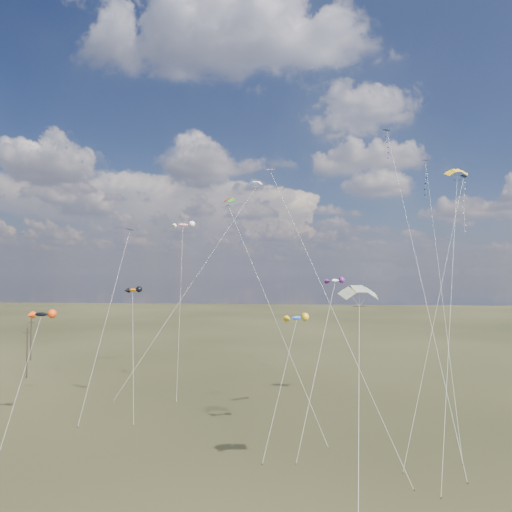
# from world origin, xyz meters

# --- Properties ---
(ground) EXTENTS (400.00, 400.00, 0.00)m
(ground) POSITION_xyz_m (0.00, 0.00, 0.00)
(ground) COLOR black
(ground) RESTS_ON ground
(utility_pole_near) EXTENTS (1.40, 0.20, 8.00)m
(utility_pole_near) POSITION_xyz_m (-38.00, 30.00, 4.09)
(utility_pole_near) COLOR black
(utility_pole_near) RESTS_ON ground
(utility_pole_far) EXTENTS (1.40, 0.20, 8.00)m
(utility_pole_far) POSITION_xyz_m (-46.00, 44.00, 4.09)
(utility_pole_far) COLOR black
(utility_pole_far) RESTS_ON ground
(diamond_black_high) EXTENTS (4.45, 25.24, 33.19)m
(diamond_black_high) POSITION_xyz_m (23.30, 25.43, 28.33)
(diamond_black_high) COLOR black
(diamond_black_high) RESTS_ON ground
(diamond_navy_tall) EXTENTS (1.65, 27.37, 37.17)m
(diamond_navy_tall) POSITION_xyz_m (17.96, 23.15, 31.87)
(diamond_navy_tall) COLOR #0A1A48
(diamond_navy_tall) RESTS_ON ground
(diamond_black_mid) EXTENTS (1.09, 16.86, 23.36)m
(diamond_black_mid) POSITION_xyz_m (-19.07, 20.44, 16.94)
(diamond_black_mid) COLOR black
(diamond_black_mid) RESTS_ON ground
(diamond_navy_right) EXTENTS (11.07, 15.72, 28.35)m
(diamond_navy_right) POSITION_xyz_m (24.20, 14.74, 23.67)
(diamond_navy_right) COLOR #0A1654
(diamond_navy_right) RESTS_ON ground
(diamond_orange_center) EXTENTS (12.66, 15.66, 28.95)m
(diamond_orange_center) POSITION_xyz_m (6.11, 7.48, 19.41)
(diamond_orange_center) COLOR orange
(diamond_orange_center) RESTS_ON ground
(parafoil_yellow) EXTENTS (9.13, 19.52, 29.44)m
(parafoil_yellow) POSITION_xyz_m (23.75, 14.84, 28.65)
(parafoil_yellow) COLOR #FAB60D
(parafoil_yellow) RESTS_ON ground
(parafoil_blue_white) EXTENTS (17.94, 22.25, 33.49)m
(parafoil_blue_white) POSITION_xyz_m (-2.30, 39.65, 32.68)
(parafoil_blue_white) COLOR #2076BF
(parafoil_blue_white) RESTS_ON ground
(parafoil_striped) EXTENTS (3.40, 12.78, 16.40)m
(parafoil_striped) POSITION_xyz_m (10.16, -3.26, 15.62)
(parafoil_striped) COLOR gold
(parafoil_striped) RESTS_ON ground
(parafoil_tricolor) EXTENTS (13.78, 18.75, 27.65)m
(parafoil_tricolor) POSITION_xyz_m (-4.25, 22.69, 26.87)
(parafoil_tricolor) COLOR #F0A50A
(parafoil_tricolor) RESTS_ON ground
(novelty_black_orange) EXTENTS (2.90, 8.98, 12.71)m
(novelty_black_orange) POSITION_xyz_m (-23.73, 9.68, 12.14)
(novelty_black_orange) COLOR black
(novelty_black_orange) RESTS_ON ground
(novelty_orange_black) EXTENTS (4.84, 9.70, 15.09)m
(novelty_orange_black) POSITION_xyz_m (-16.28, 18.37, 14.55)
(novelty_orange_black) COLOR #DB6B04
(novelty_orange_black) RESTS_ON ground
(novelty_white_purple) EXTENTS (5.57, 12.91, 16.39)m
(novelty_white_purple) POSITION_xyz_m (9.53, 13.12, 15.87)
(novelty_white_purple) COLOR white
(novelty_white_purple) RESTS_ON ground
(novelty_redwhite_stripe) EXTENTS (5.27, 17.30, 25.49)m
(novelty_redwhite_stripe) POSITION_xyz_m (-13.90, 34.94, 24.77)
(novelty_redwhite_stripe) COLOR red
(novelty_redwhite_stripe) RESTS_ON ground
(novelty_blue_yellow) EXTENTS (4.25, 8.24, 12.66)m
(novelty_blue_yellow) POSITION_xyz_m (5.18, 8.23, 12.13)
(novelty_blue_yellow) COLOR blue
(novelty_blue_yellow) RESTS_ON ground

